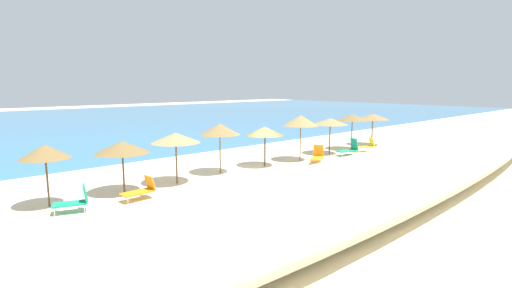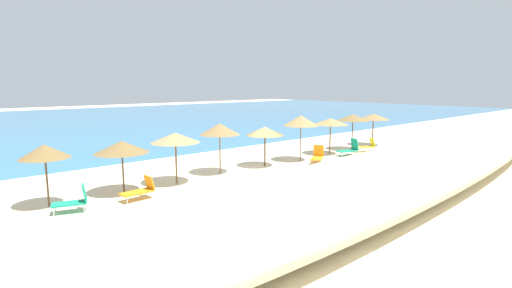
% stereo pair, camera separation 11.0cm
% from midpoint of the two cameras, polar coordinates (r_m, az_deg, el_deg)
% --- Properties ---
extents(ground_plane, '(160.00, 160.00, 0.00)m').
position_cam_midpoint_polar(ground_plane, '(22.68, 1.21, -4.02)').
color(ground_plane, beige).
extents(sea_water, '(160.00, 62.82, 0.01)m').
position_cam_midpoint_polar(sea_water, '(57.35, -26.41, 2.89)').
color(sea_water, teal).
rests_on(sea_water, ground_plane).
extents(dune_ridge, '(40.90, 6.46, 2.12)m').
position_cam_midpoint_polar(dune_ridge, '(17.74, 19.60, -4.67)').
color(dune_ridge, beige).
rests_on(dune_ridge, ground_plane).
extents(beach_umbrella_1, '(2.00, 2.00, 2.64)m').
position_cam_midpoint_polar(beach_umbrella_1, '(17.90, -28.86, -0.98)').
color(beach_umbrella_1, brown).
rests_on(beach_umbrella_1, ground_plane).
extents(beach_umbrella_2, '(2.48, 2.48, 2.48)m').
position_cam_midpoint_polar(beach_umbrella_2, '(18.75, -19.25, -0.43)').
color(beach_umbrella_2, brown).
rests_on(beach_umbrella_2, ground_plane).
extents(beach_umbrella_3, '(2.48, 2.48, 2.64)m').
position_cam_midpoint_polar(beach_umbrella_3, '(19.82, -11.79, 0.91)').
color(beach_umbrella_3, brown).
rests_on(beach_umbrella_3, ground_plane).
extents(beach_umbrella_4, '(2.29, 2.29, 2.88)m').
position_cam_midpoint_polar(beach_umbrella_4, '(21.77, -5.31, 2.22)').
color(beach_umbrella_4, brown).
rests_on(beach_umbrella_4, ground_plane).
extents(beach_umbrella_5, '(2.32, 2.32, 2.48)m').
position_cam_midpoint_polar(beach_umbrella_5, '(23.61, 1.47, 1.93)').
color(beach_umbrella_5, brown).
rests_on(beach_umbrella_5, ground_plane).
extents(beach_umbrella_6, '(2.35, 2.35, 3.04)m').
position_cam_midpoint_polar(beach_umbrella_6, '(25.53, 6.82, 3.49)').
color(beach_umbrella_6, brown).
rests_on(beach_umbrella_6, ground_plane).
extents(beach_umbrella_7, '(2.56, 2.56, 2.64)m').
position_cam_midpoint_polar(beach_umbrella_7, '(28.33, 11.18, 3.31)').
color(beach_umbrella_7, brown).
rests_on(beach_umbrella_7, ground_plane).
extents(beach_umbrella_8, '(2.47, 2.47, 2.78)m').
position_cam_midpoint_polar(beach_umbrella_8, '(30.67, 14.36, 3.85)').
color(beach_umbrella_8, brown).
rests_on(beach_umbrella_8, ground_plane).
extents(beach_umbrella_9, '(2.65, 2.65, 2.65)m').
position_cam_midpoint_polar(beach_umbrella_9, '(33.40, 17.21, 3.91)').
color(beach_umbrella_9, brown).
rests_on(beach_umbrella_9, ground_plane).
extents(lounge_chair_0, '(1.71, 1.00, 1.22)m').
position_cam_midpoint_polar(lounge_chair_0, '(28.31, 13.87, -0.69)').
color(lounge_chair_0, '#199972').
rests_on(lounge_chair_0, ground_plane).
extents(lounge_chair_1, '(1.44, 1.04, 1.10)m').
position_cam_midpoint_polar(lounge_chair_1, '(17.02, -25.33, -7.59)').
color(lounge_chair_1, '#199972').
rests_on(lounge_chair_1, ground_plane).
extents(lounge_chair_2, '(1.74, 1.24, 1.05)m').
position_cam_midpoint_polar(lounge_chair_2, '(30.12, 16.16, -0.27)').
color(lounge_chair_2, yellow).
rests_on(lounge_chair_2, ground_plane).
extents(lounge_chair_3, '(1.63, 1.34, 1.13)m').
position_cam_midpoint_polar(lounge_chair_3, '(25.20, 9.28, -1.76)').
color(lounge_chair_3, orange).
rests_on(lounge_chair_3, ground_plane).
extents(lounge_chair_4, '(1.49, 0.75, 1.01)m').
position_cam_midpoint_polar(lounge_chair_4, '(17.81, -16.72, -6.53)').
color(lounge_chair_4, orange).
rests_on(lounge_chair_4, ground_plane).
extents(cooler_box, '(0.46, 0.52, 0.42)m').
position_cam_midpoint_polar(cooler_box, '(25.87, 14.36, -2.22)').
color(cooler_box, white).
rests_on(cooler_box, ground_plane).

